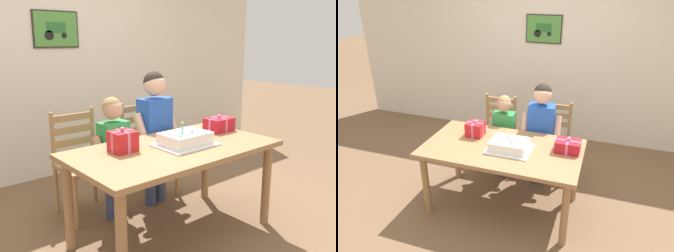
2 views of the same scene
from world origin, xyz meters
TOP-DOWN VIEW (x-y plane):
  - ground_plane at (0.00, 0.00)m, footprint 20.00×20.00m
  - back_wall at (-0.00, 1.93)m, footprint 6.40×0.11m
  - dining_table at (0.00, 0.00)m, footprint 1.58×0.86m
  - birthday_cake at (0.08, -0.03)m, footprint 0.44×0.34m
  - gift_box_red_large at (0.63, 0.12)m, footprint 0.24×0.18m
  - gift_box_beside_cake at (-0.36, 0.15)m, footprint 0.18×0.17m
  - chair_left at (-0.36, 0.81)m, footprint 0.42×0.42m
  - chair_right at (0.35, 0.81)m, footprint 0.44×0.44m
  - child_older at (0.26, 0.56)m, footprint 0.46×0.27m
  - child_younger at (-0.18, 0.56)m, footprint 0.40×0.23m

SIDE VIEW (x-z plane):
  - ground_plane at x=0.00m, z-range 0.00..0.00m
  - chair_left at x=-0.36m, z-range 0.01..0.93m
  - chair_right at x=0.35m, z-range 0.01..0.93m
  - dining_table at x=0.00m, z-range 0.27..1.00m
  - child_younger at x=-0.18m, z-range 0.11..1.17m
  - child_older at x=0.26m, z-range 0.13..1.38m
  - birthday_cake at x=0.08m, z-range 0.68..0.87m
  - gift_box_red_large at x=0.63m, z-range 0.71..0.86m
  - gift_box_beside_cake at x=-0.36m, z-range 0.71..0.90m
  - back_wall at x=0.00m, z-range 0.00..2.60m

